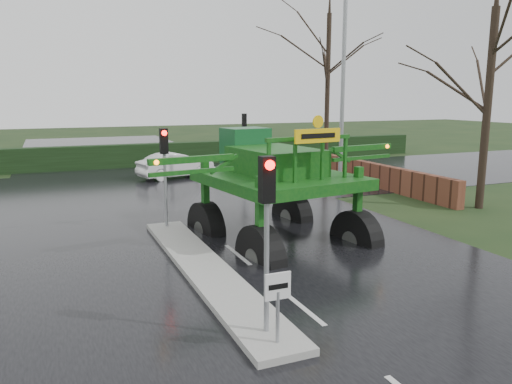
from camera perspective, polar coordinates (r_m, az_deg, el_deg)
name	(u,v)px	position (r m, az deg, el deg)	size (l,w,h in m)	color
ground	(302,308)	(11.31, 5.25, -13.04)	(140.00, 140.00, 0.00)	black
road_main	(185,212)	(20.24, -8.13, -2.28)	(14.00, 80.00, 0.02)	black
road_cross	(155,187)	(25.98, -11.50, 0.53)	(80.00, 12.00, 0.02)	black
median_island	(205,269)	(13.40, -5.85, -8.76)	(1.20, 10.00, 0.16)	gray
hedge_row	(130,156)	(33.68, -14.26, 4.03)	(44.00, 0.90, 1.50)	black
brick_wall	(332,165)	(29.72, 8.73, 3.07)	(0.40, 20.00, 1.20)	#592D1E
keep_left_sign	(278,296)	(9.12, 2.50, -11.83)	(0.50, 0.07, 1.35)	gray
traffic_signal_near	(267,207)	(9.08, 1.26, -1.76)	(0.26, 0.33, 3.52)	gray
traffic_signal_mid	(164,156)	(17.09, -10.43, 4.03)	(0.26, 0.33, 3.52)	gray
traffic_signal_far	(244,129)	(31.33, -1.36, 7.25)	(0.26, 0.33, 3.52)	gray
street_light_right	(338,66)	(24.88, 9.36, 14.00)	(3.85, 0.30, 10.00)	gray
tree_right_near	(490,80)	(22.31, 25.16, 11.47)	(5.60, 5.60, 9.64)	black
tree_right_far	(328,67)	(35.08, 8.23, 13.92)	(7.00, 7.00, 12.05)	black
crop_sprayer	(256,176)	(13.98, -0.01, 1.88)	(8.97, 6.15, 5.05)	black
white_sedan	(176,178)	(28.76, -9.09, 1.59)	(1.51, 4.34, 1.43)	white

